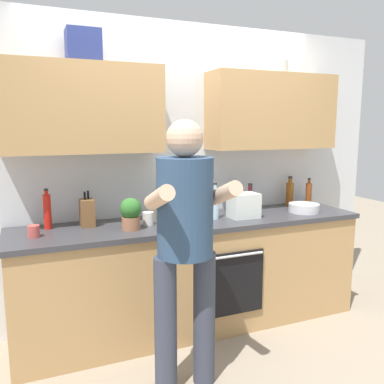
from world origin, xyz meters
TOP-DOWN VIEW (x-y plane):
  - ground_plane at (0.00, 0.00)m, footprint 12.00×12.00m
  - back_wall_unit at (-0.00, 0.27)m, footprint 4.00×0.38m
  - counter at (0.00, -0.00)m, footprint 2.84×0.67m
  - person_standing at (-0.36, -0.72)m, footprint 0.49×0.45m
  - bottle_soda at (-0.21, -0.06)m, footprint 0.05×0.05m
  - bottle_vinegar at (1.22, 0.12)m, footprint 0.06×0.06m
  - bottle_oil at (-0.06, 0.17)m, footprint 0.07×0.07m
  - bottle_wine at (0.57, 0.10)m, footprint 0.08×0.08m
  - bottle_syrup at (1.08, 0.22)m, footprint 0.07×0.07m
  - bottle_water at (0.18, -0.02)m, footprint 0.06×0.06m
  - bottle_hotsauce at (-1.10, 0.16)m, footprint 0.06×0.06m
  - cup_coffee at (-0.38, -0.00)m, footprint 0.08×0.08m
  - cup_stoneware at (-0.28, 0.12)m, footprint 0.08×0.08m
  - cup_ceramic at (-1.20, -0.04)m, footprint 0.08×0.08m
  - mixing_bowl at (1.02, -0.08)m, footprint 0.27×0.27m
  - knife_block at (-0.82, 0.14)m, footprint 0.10×0.14m
  - potted_herb at (-0.54, -0.09)m, footprint 0.16×0.16m
  - grocery_bag_produce at (0.42, -0.06)m, footprint 0.24×0.18m

SIDE VIEW (x-z plane):
  - ground_plane at x=0.00m, z-range 0.00..0.00m
  - counter at x=0.00m, z-range 0.00..0.90m
  - mixing_bowl at x=1.02m, z-range 0.90..0.97m
  - cup_ceramic at x=-1.20m, z-range 0.90..0.98m
  - cup_coffee at x=-0.38m, z-range 0.90..1.00m
  - cup_stoneware at x=-0.28m, z-range 0.90..1.00m
  - person_standing at x=-0.36m, z-range 0.15..1.84m
  - grocery_bag_produce at x=0.42m, z-range 0.90..1.10m
  - bottle_wine at x=0.57m, z-range 0.88..1.13m
  - knife_block at x=-0.82m, z-range 0.87..1.14m
  - bottle_oil at x=-0.06m, z-range 0.88..1.15m
  - bottle_vinegar at x=1.22m, z-range 0.88..1.15m
  - bottle_syrup at x=1.08m, z-range 0.88..1.16m
  - potted_herb at x=-0.54m, z-range 0.91..1.14m
  - bottle_water at x=0.18m, z-range 0.88..1.17m
  - bottle_hotsauce at x=-1.10m, z-range 0.88..1.18m
  - bottle_soda at x=-0.21m, z-range 0.88..1.20m
  - back_wall_unit at x=0.00m, z-range 0.25..2.75m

